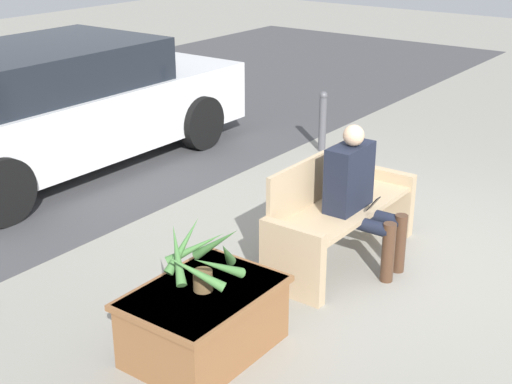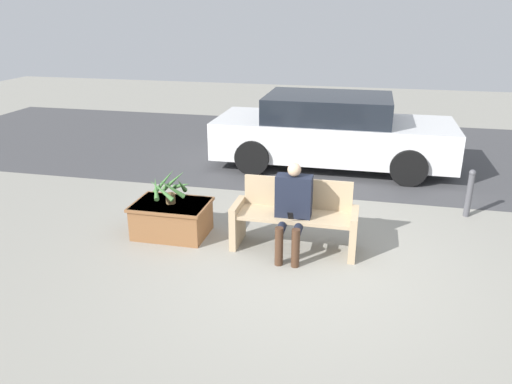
% 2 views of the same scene
% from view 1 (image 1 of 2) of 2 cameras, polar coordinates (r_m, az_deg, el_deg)
% --- Properties ---
extents(ground_plane, '(30.00, 30.00, 0.00)m').
position_cam_1_polar(ground_plane, '(6.15, 11.47, -5.58)').
color(ground_plane, gray).
extents(road_surface, '(20.00, 6.00, 0.01)m').
position_cam_1_polar(road_surface, '(9.54, -19.29, 3.59)').
color(road_surface, '#424244').
rests_on(road_surface, ground_plane).
extents(bench, '(1.62, 0.55, 0.90)m').
position_cam_1_polar(bench, '(5.98, 6.56, -1.60)').
color(bench, tan).
rests_on(bench, ground_plane).
extents(person_seated, '(0.46, 0.60, 1.20)m').
position_cam_1_polar(person_seated, '(5.80, 8.19, 0.17)').
color(person_seated, black).
rests_on(person_seated, ground_plane).
extents(planter_box, '(1.03, 0.74, 0.47)m').
position_cam_1_polar(planter_box, '(4.80, -4.18, -10.07)').
color(planter_box, brown).
rests_on(planter_box, ground_plane).
extents(potted_plant, '(0.59, 0.58, 0.44)m').
position_cam_1_polar(potted_plant, '(4.58, -4.35, -5.30)').
color(potted_plant, brown).
rests_on(potted_plant, planter_box).
extents(parked_car, '(4.60, 1.98, 1.41)m').
position_cam_1_polar(parked_car, '(8.38, -15.71, 6.60)').
color(parked_car, silver).
rests_on(parked_car, ground_plane).
extents(bollard_post, '(0.10, 0.10, 0.75)m').
position_cam_1_polar(bollard_post, '(8.72, 5.35, 5.76)').
color(bollard_post, '#4C4C51').
rests_on(bollard_post, ground_plane).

